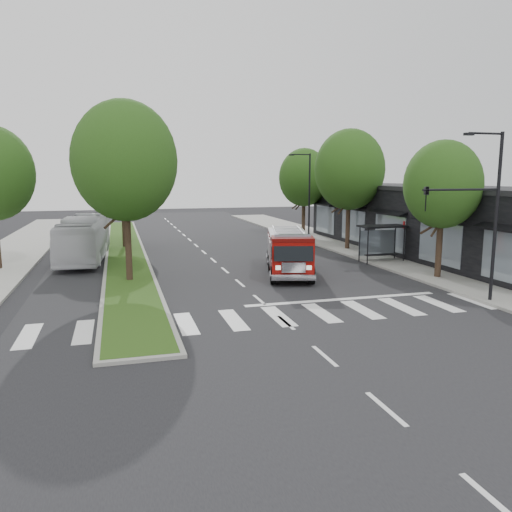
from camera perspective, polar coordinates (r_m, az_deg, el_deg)
The scene contains 14 objects.
ground at distance 24.53m, azimuth 0.38°, elevation -5.04°, with size 140.00×140.00×0.00m, color black.
sidewalk_right at distance 38.45m, azimuth 14.31°, elevation -0.01°, with size 5.00×80.00×0.15m, color gray.
median at distance 41.29m, azimuth -14.69°, elevation 0.59°, with size 3.00×50.00×0.15m.
storefront_row at distance 40.59m, azimuth 19.97°, elevation 3.64°, with size 8.00×30.00×5.00m, color black.
bus_shelter at distance 35.96m, azimuth 14.10°, elevation 2.54°, with size 3.20×1.60×2.61m.
tree_right_near at distance 30.73m, azimuth 20.56°, elevation 7.63°, with size 4.40×4.40×8.05m.
tree_right_mid at distance 41.05m, azimuth 10.63°, elevation 9.67°, with size 5.60×5.60×9.72m.
tree_right_far at distance 50.22m, azimuth 5.51°, elevation 8.92°, with size 5.00×5.00×8.73m.
tree_median_near at distance 28.87m, azimuth -14.76°, elevation 10.44°, with size 5.80×5.80×10.16m.
tree_median_far at distance 42.86m, azimuth -15.09°, elevation 9.48°, with size 5.60×5.60×9.72m.
streetlight_right_near at distance 25.26m, azimuth 24.32°, elevation 5.28°, with size 4.08×0.22×8.00m.
streetlight_right_far at distance 46.10m, azimuth 5.94°, elevation 7.21°, with size 2.11×0.20×8.00m.
fire_engine at distance 30.93m, azimuth 3.74°, elevation 0.44°, with size 4.41×8.39×2.79m.
city_bus at distance 37.85m, azimuth -19.04°, elevation 1.92°, with size 2.65×11.31×3.15m, color silver.
Camera 1 is at (-6.57, -22.86, 6.03)m, focal length 35.00 mm.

